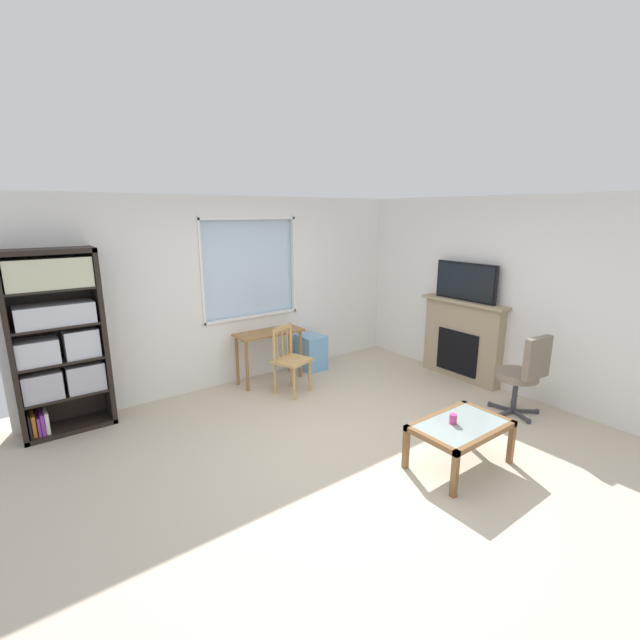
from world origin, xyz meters
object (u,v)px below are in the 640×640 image
at_px(wooden_chair, 290,359).
at_px(plastic_drawer_unit, 311,352).
at_px(fireplace, 462,339).
at_px(desk_under_window, 269,341).
at_px(coffee_table, 460,430).
at_px(sippy_cup, 453,419).
at_px(bookshelf, 57,335).
at_px(tv, 466,282).
at_px(office_chair, 524,371).

relative_size(wooden_chair, plastic_drawer_unit, 1.70).
bearing_deg(fireplace, desk_under_window, 145.64).
distance_m(coffee_table, sippy_cup, 0.13).
bearing_deg(fireplace, wooden_chair, 155.38).
xyz_separation_m(bookshelf, sippy_cup, (2.79, -2.99, -0.60)).
xyz_separation_m(tv, office_chair, (-0.45, -1.18, -0.86)).
bearing_deg(tv, bookshelf, 160.82).
distance_m(bookshelf, fireplace, 5.08).
bearing_deg(sippy_cup, coffee_table, -41.04).
xyz_separation_m(desk_under_window, sippy_cup, (0.28, -2.88, -0.12)).
bearing_deg(coffee_table, desk_under_window, 96.61).
bearing_deg(fireplace, office_chair, -111.40).
distance_m(desk_under_window, office_chair, 3.27).
xyz_separation_m(bookshelf, tv, (4.76, -1.65, 0.33)).
xyz_separation_m(desk_under_window, coffee_table, (0.34, -2.93, -0.23)).
relative_size(bookshelf, plastic_drawer_unit, 3.76).
bearing_deg(office_chair, coffee_table, -172.17).
distance_m(desk_under_window, wooden_chair, 0.53).
xyz_separation_m(wooden_chair, coffee_table, (0.33, -2.42, -0.10)).
distance_m(office_chair, coffee_table, 1.49).
distance_m(wooden_chair, fireplace, 2.48).
bearing_deg(desk_under_window, fireplace, -34.36).
xyz_separation_m(wooden_chair, plastic_drawer_unit, (0.75, 0.57, -0.20)).
relative_size(wooden_chair, fireplace, 0.69).
xyz_separation_m(bookshelf, coffee_table, (2.85, -3.04, -0.71)).
relative_size(desk_under_window, sippy_cup, 10.71).
distance_m(wooden_chair, office_chair, 2.85).
height_order(desk_under_window, plastic_drawer_unit, desk_under_window).
bearing_deg(wooden_chair, plastic_drawer_unit, 37.03).
distance_m(plastic_drawer_unit, office_chair, 2.98).
xyz_separation_m(fireplace, coffee_table, (-1.92, -1.38, -0.21)).
distance_m(fireplace, office_chair, 1.27).
height_order(plastic_drawer_unit, coffee_table, plastic_drawer_unit).
relative_size(tv, sippy_cup, 10.41).
relative_size(bookshelf, tv, 2.12).
height_order(wooden_chair, coffee_table, wooden_chair).
xyz_separation_m(fireplace, office_chair, (-0.46, -1.18, -0.02)).
xyz_separation_m(plastic_drawer_unit, sippy_cup, (-0.48, -2.93, 0.21)).
xyz_separation_m(plastic_drawer_unit, tv, (1.48, -1.60, 1.15)).
height_order(wooden_chair, tv, tv).
relative_size(office_chair, sippy_cup, 11.11).
bearing_deg(sippy_cup, plastic_drawer_unit, 80.74).
xyz_separation_m(wooden_chair, sippy_cup, (0.27, -2.37, 0.01)).
distance_m(desk_under_window, sippy_cup, 2.90).
relative_size(desk_under_window, coffee_table, 1.04).
bearing_deg(coffee_table, bookshelf, 133.17).
bearing_deg(desk_under_window, coffee_table, -83.39).
height_order(plastic_drawer_unit, office_chair, office_chair).
bearing_deg(wooden_chair, tv, -24.80).
relative_size(wooden_chair, coffee_table, 0.98).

